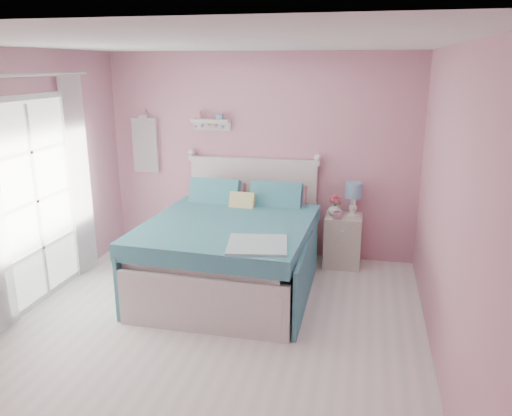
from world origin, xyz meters
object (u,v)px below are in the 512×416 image
at_px(nightstand, 343,240).
at_px(teacup, 338,215).
at_px(bed, 232,250).
at_px(vase, 335,209).
at_px(table_lamp, 354,192).

bearing_deg(nightstand, teacup, -116.52).
bearing_deg(bed, vase, 41.32).
xyz_separation_m(bed, table_lamp, (1.29, 0.93, 0.51)).
height_order(nightstand, table_lamp, table_lamp).
relative_size(table_lamp, teacup, 3.70).
bearing_deg(teacup, table_lamp, 49.14).
distance_m(nightstand, table_lamp, 0.62).
xyz_separation_m(vase, teacup, (0.04, -0.13, -0.04)).
relative_size(nightstand, teacup, 5.79).
bearing_deg(table_lamp, bed, -144.29).
xyz_separation_m(bed, vase, (1.08, 0.86, 0.31)).
bearing_deg(nightstand, table_lamp, 29.86).
height_order(table_lamp, teacup, table_lamp).
bearing_deg(vase, nightstand, 2.39).
xyz_separation_m(bed, teacup, (1.12, 0.73, 0.27)).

